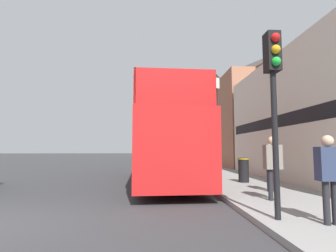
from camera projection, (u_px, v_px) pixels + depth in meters
The scene contains 13 objects.
ground_plane at pixel (118, 165), 26.06m from camera, with size 144.00×144.00×0.00m, color #333335.
sidewalk at pixel (196, 166), 23.50m from camera, with size 3.53×108.00×0.14m.
brick_terrace_rear at pixel (225, 118), 31.27m from camera, with size 6.00×24.97×10.59m.
tour_bus at pixel (163, 144), 12.71m from camera, with size 2.93×10.73×3.99m.
parked_car_ahead_of_bus at pixel (165, 159), 21.50m from camera, with size 1.80×4.46×1.53m.
pedestrian_nearest at pixel (329, 170), 4.98m from camera, with size 0.44×0.24×1.68m.
pedestrian_second at pixel (273, 162), 7.31m from camera, with size 0.46×0.25×1.77m.
pedestrian_third at pixel (270, 163), 8.84m from camera, with size 0.41×0.23×1.58m.
traffic_signal at pixel (274, 81), 5.48m from camera, with size 0.28×0.42×3.89m.
lamp_post_nearest at pixel (216, 107), 10.72m from camera, with size 0.35×0.35×4.56m.
lamp_post_second at pixel (191, 122), 18.23m from camera, with size 0.35×0.35×4.82m.
lamp_post_third at pixel (179, 129), 25.73m from camera, with size 0.35×0.35×4.91m.
litter_bin at pixel (244, 169), 11.24m from camera, with size 0.48×0.48×1.03m.
Camera 1 is at (3.49, -5.54, 1.55)m, focal length 28.00 mm.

